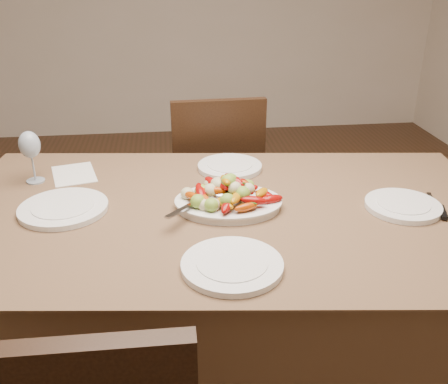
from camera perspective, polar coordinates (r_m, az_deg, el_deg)
floor at (r=2.21m, az=-5.84°, el=-18.00°), size 6.00×6.00×0.00m
dining_table at (r=1.84m, az=-0.00°, el=-12.53°), size 1.95×1.24×0.76m
chair_far at (r=2.53m, az=-1.18°, el=1.11°), size 0.44×0.44×0.95m
serving_platter at (r=1.64m, az=0.49°, el=-1.44°), size 0.37×0.29×0.02m
roasted_vegetables at (r=1.62m, az=0.50°, el=0.37°), size 0.30×0.22×0.09m
serving_spoon at (r=1.59m, az=-1.83°, el=-0.86°), size 0.26×0.21×0.03m
plate_left at (r=1.70m, az=-17.87°, el=-1.80°), size 0.29×0.29×0.02m
plate_right at (r=1.74m, az=19.76°, el=-1.52°), size 0.24×0.24×0.02m
plate_far at (r=1.95m, az=0.66°, el=2.89°), size 0.25×0.25×0.02m
plate_near at (r=1.33m, az=0.93°, el=-8.38°), size 0.27×0.27×0.02m
wine_glass at (r=1.93m, az=-21.16°, el=3.90°), size 0.08×0.08×0.20m
menu_card at (r=1.98m, az=-16.77°, el=1.97°), size 0.20×0.24×0.00m
table_knife at (r=1.78m, az=23.17°, el=-1.61°), size 0.08×0.19×0.01m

